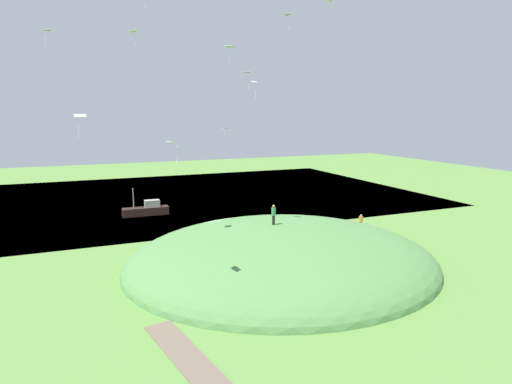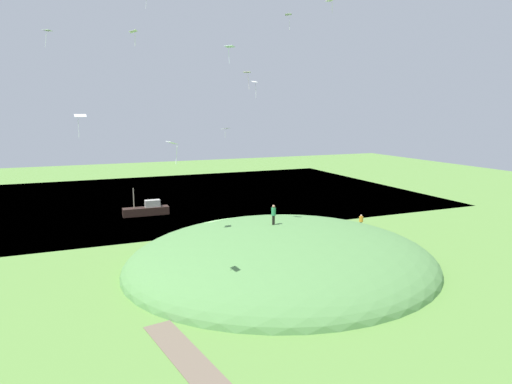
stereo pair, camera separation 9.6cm
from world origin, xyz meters
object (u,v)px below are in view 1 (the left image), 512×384
object	(u,v)px
kite_1	(254,83)
person_walking_path	(274,212)
person_with_child	(361,220)
kite_8	(80,117)
kite_0	(288,15)
kite_7	(247,73)
kite_6	(173,144)
boat_on_lake	(147,210)
kite_9	(134,32)
kite_5	(47,31)
kite_4	(330,1)
kite_3	(230,47)
kite_2	(226,129)

from	to	relation	value
kite_1	person_walking_path	bearing A→B (deg)	-17.20
person_with_child	kite_8	world-z (taller)	kite_8
kite_1	kite_8	size ratio (longest dim) A/B	0.91
kite_0	kite_7	bearing A→B (deg)	-53.04
kite_0	kite_7	world-z (taller)	kite_0
kite_7	kite_6	bearing A→B (deg)	-32.95
boat_on_lake	kite_6	xyz separation A→B (m)	(30.64, -2.77, 10.55)
kite_6	kite_9	size ratio (longest dim) A/B	1.22
person_with_child	kite_7	distance (m)	20.96
person_walking_path	kite_9	world-z (taller)	kite_9
kite_9	kite_0	bearing A→B (deg)	128.33
boat_on_lake	kite_8	distance (m)	17.78
kite_0	kite_8	size ratio (longest dim) A/B	0.83
kite_5	kite_9	distance (m)	14.47
kite_7	kite_1	bearing A→B (deg)	151.36
kite_0	kite_4	world-z (taller)	kite_0
kite_0	kite_5	size ratio (longest dim) A/B	1.24
kite_7	boat_on_lake	bearing A→B (deg)	-140.24
kite_9	kite_7	bearing A→B (deg)	129.12
kite_0	kite_4	xyz separation A→B (m)	(18.77, -5.64, -3.02)
kite_7	kite_9	world-z (taller)	kite_9
boat_on_lake	kite_0	bearing A→B (deg)	-16.69
boat_on_lake	kite_9	bearing A→B (deg)	-98.14
kite_3	kite_6	world-z (taller)	kite_3
boat_on_lake	kite_9	world-z (taller)	kite_9
kite_8	kite_9	xyz separation A→B (m)	(11.67, 3.87, 6.22)
person_walking_path	kite_6	bearing A→B (deg)	-144.73
kite_2	kite_4	size ratio (longest dim) A/B	1.11
kite_5	kite_8	size ratio (longest dim) A/B	0.67
boat_on_lake	kite_6	size ratio (longest dim) A/B	4.14
person_walking_path	kite_6	xyz separation A→B (m)	(8.14, -10.54, 6.83)
person_with_child	kite_0	world-z (taller)	kite_0
kite_1	kite_2	size ratio (longest dim) A/B	1.83
kite_9	person_walking_path	bearing A→B (deg)	89.14
person_with_child	kite_2	distance (m)	18.88
kite_2	kite_6	size ratio (longest dim) A/B	0.82
kite_8	kite_7	bearing A→B (deg)	87.05
person_walking_path	kite_9	xyz separation A→B (m)	(-0.17, -11.42, 14.59)
person_walking_path	kite_5	world-z (taller)	kite_5
boat_on_lake	kite_1	world-z (taller)	kite_1
kite_1	kite_3	bearing A→B (deg)	-28.95
person_walking_path	kite_1	xyz separation A→B (m)	(-17.52, 5.42, 12.42)
kite_9	kite_8	bearing A→B (deg)	-161.67
kite_6	kite_0	bearing A→B (deg)	141.01
kite_3	kite_7	world-z (taller)	kite_3
boat_on_lake	kite_2	size ratio (longest dim) A/B	5.07
kite_3	kite_6	bearing A→B (deg)	-36.40
boat_on_lake	kite_5	size ratio (longest dim) A/B	3.78
kite_7	kite_9	xyz separation A→B (m)	(10.78, -13.26, 1.63)
person_walking_path	kite_4	bearing A→B (deg)	-27.29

